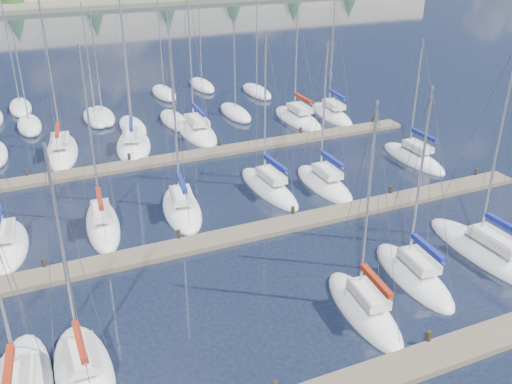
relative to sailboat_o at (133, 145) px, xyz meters
name	(u,v)px	position (x,y,z in m)	size (l,w,h in m)	color
ground	(111,77)	(2.89, 25.65, -0.19)	(400.00, 400.00, 0.00)	#191F32
dock_near	(367,380)	(2.89, -32.33, -0.04)	(44.00, 1.93, 1.10)	#6B5E4C
dock_mid	(243,234)	(2.89, -18.33, -0.04)	(44.00, 1.93, 1.10)	#6B5E4C
dock_far	(179,158)	(2.89, -4.33, -0.04)	(44.00, 1.93, 1.10)	#6B5E4C
sailboat_o	(133,145)	(0.00, 0.00, 0.00)	(4.70, 8.64, 15.22)	white
sailboat_p	(196,131)	(6.33, 1.46, -0.01)	(3.32, 9.05, 14.98)	white
sailboat_n	(62,151)	(-5.98, 1.09, 0.00)	(3.91, 9.15, 15.79)	white
sailboat_i	(103,224)	(-5.12, -13.51, 0.01)	(2.87, 7.70, 12.51)	white
sailboat_k	(269,188)	(7.26, -12.81, 0.00)	(2.60, 8.14, 12.38)	white
sailboat_j	(182,208)	(0.32, -13.43, -0.01)	(3.58, 7.54, 12.38)	white
sailboat_d	(364,309)	(5.54, -28.07, 0.00)	(2.88, 7.24, 11.83)	white
sailboat_f	(488,253)	(15.41, -26.50, -0.01)	(2.89, 9.68, 13.61)	white
sailboat_q	(298,118)	(16.82, 0.83, -0.02)	(2.99, 8.32, 12.05)	white
sailboat_r	(332,114)	(20.61, 0.58, 0.00)	(3.07, 8.32, 13.40)	white
sailboat_e	(413,275)	(9.83, -26.59, 0.00)	(2.95, 7.33, 11.65)	white
sailboat_m	(413,158)	(20.83, -12.43, -0.01)	(2.39, 7.51, 10.71)	white
sailboat_c	(84,371)	(-8.33, -26.80, -0.01)	(2.56, 6.76, 11.55)	white
sailboat_l	(324,184)	(11.41, -13.86, -0.01)	(2.47, 7.39, 11.40)	white
sailboat_h	(6,245)	(-11.02, -13.79, -0.01)	(3.13, 6.88, 11.53)	white
distant_boats	(98,116)	(-1.46, 9.42, 0.10)	(36.93, 20.75, 13.30)	#9EA0A5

